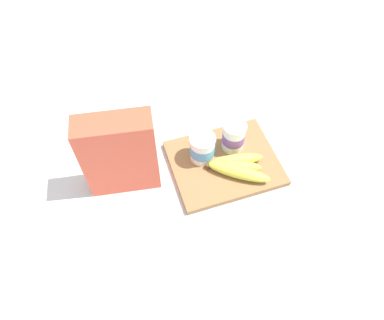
# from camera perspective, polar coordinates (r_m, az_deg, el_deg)

# --- Properties ---
(ground_plane) EXTENTS (2.40, 2.40, 0.00)m
(ground_plane) POSITION_cam_1_polar(r_m,az_deg,el_deg) (1.08, 5.09, -0.75)
(ground_plane) COLOR silver
(cutting_board) EXTENTS (0.31, 0.25, 0.02)m
(cutting_board) POSITION_cam_1_polar(r_m,az_deg,el_deg) (1.08, 5.13, -0.47)
(cutting_board) COLOR olive
(cutting_board) RESTS_ON ground_plane
(cereal_box) EXTENTS (0.20, 0.10, 0.26)m
(cereal_box) POSITION_cam_1_polar(r_m,az_deg,el_deg) (0.96, -11.36, 0.83)
(cereal_box) COLOR #D85138
(cereal_box) RESTS_ON ground_plane
(yogurt_cup_front) EXTENTS (0.08, 0.08, 0.09)m
(yogurt_cup_front) POSITION_cam_1_polar(r_m,az_deg,el_deg) (1.04, 1.64, 1.92)
(yogurt_cup_front) COLOR white
(yogurt_cup_front) RESTS_ON cutting_board
(yogurt_cup_back) EXTENTS (0.07, 0.07, 0.10)m
(yogurt_cup_back) POSITION_cam_1_polar(r_m,az_deg,el_deg) (1.07, 6.59, 3.72)
(yogurt_cup_back) COLOR white
(yogurt_cup_back) RESTS_ON cutting_board
(banana_bunch) EXTENTS (0.17, 0.14, 0.04)m
(banana_bunch) POSITION_cam_1_polar(r_m,az_deg,el_deg) (1.04, 7.06, -1.03)
(banana_bunch) COLOR #D9DC4A
(banana_bunch) RESTS_ON cutting_board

